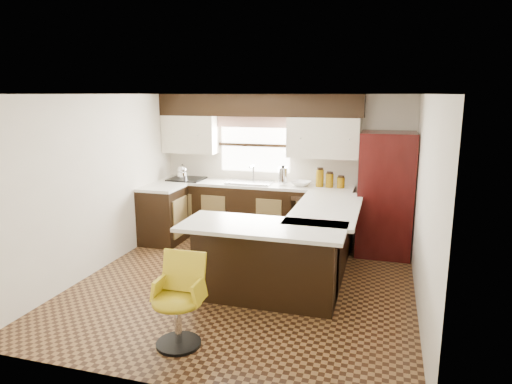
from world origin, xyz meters
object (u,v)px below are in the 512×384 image
(refrigerator, at_px, (386,194))
(bar_chair, at_px, (177,302))
(peninsula_long, at_px, (322,242))
(peninsula_return, at_px, (266,263))

(refrigerator, relative_size, bar_chair, 2.06)
(peninsula_long, relative_size, bar_chair, 2.16)
(peninsula_long, xyz_separation_m, bar_chair, (-1.08, -2.20, 0.00))
(refrigerator, xyz_separation_m, bar_chair, (-1.86, -3.30, -0.48))
(peninsula_long, bearing_deg, peninsula_return, -118.30)
(peninsula_return, relative_size, refrigerator, 0.89)
(peninsula_long, relative_size, peninsula_return, 1.18)
(peninsula_long, xyz_separation_m, peninsula_return, (-0.53, -0.97, 0.00))
(peninsula_return, xyz_separation_m, refrigerator, (1.31, 2.07, 0.48))
(peninsula_return, bearing_deg, refrigerator, 57.73)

